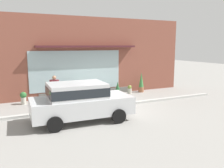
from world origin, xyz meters
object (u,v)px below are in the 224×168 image
object	(u,v)px
potted_plant_near_hydrant	(130,89)
potted_plant_doorstep	(78,92)
potted_plant_trailing_edge	(23,97)
potted_plant_window_right	(118,89)
potted_plant_window_left	(141,83)
fire_hydrant	(73,97)
pedestrian_with_handbag	(55,88)
potted_plant_corner_tall	(62,95)
parked_car_silver	(80,100)

from	to	relation	value
potted_plant_near_hydrant	potted_plant_doorstep	bearing A→B (deg)	178.44
potted_plant_doorstep	potted_plant_trailing_edge	distance (m)	3.15
potted_plant_window_right	potted_plant_window_left	xyz separation A→B (m)	(1.92, 0.18, 0.24)
potted_plant_near_hydrant	potted_plant_window_left	xyz separation A→B (m)	(1.00, 0.14, 0.37)
fire_hydrant	potted_plant_window_right	distance (m)	3.58
pedestrian_with_handbag	potted_plant_corner_tall	bearing A→B (deg)	84.11
potted_plant_near_hydrant	potted_plant_window_right	bearing A→B (deg)	-177.21
parked_car_silver	potted_plant_doorstep	bearing A→B (deg)	76.18
potted_plant_window_right	potted_plant_near_hydrant	xyz separation A→B (m)	(0.92, 0.04, -0.13)
fire_hydrant	parked_car_silver	size ratio (longest dim) A/B	0.19
potted_plant_doorstep	potted_plant_trailing_edge	bearing A→B (deg)	-178.18
potted_plant_near_hydrant	fire_hydrant	bearing A→B (deg)	-162.88
parked_car_silver	potted_plant_trailing_edge	distance (m)	4.58
potted_plant_window_right	potted_plant_near_hydrant	size ratio (longest dim) A/B	1.51
potted_plant_corner_tall	potted_plant_window_right	bearing A→B (deg)	-0.26
pedestrian_with_handbag	potted_plant_window_left	size ratio (longest dim) A/B	1.19
fire_hydrant	potted_plant_window_left	world-z (taller)	potted_plant_window_left
fire_hydrant	potted_plant_trailing_edge	distance (m)	2.76
pedestrian_with_handbag	potted_plant_corner_tall	distance (m)	1.23
potted_plant_corner_tall	potted_plant_near_hydrant	world-z (taller)	potted_plant_corner_tall
potted_plant_window_right	potted_plant_trailing_edge	bearing A→B (deg)	179.59
parked_car_silver	potted_plant_window_left	xyz separation A→B (m)	(5.75, 4.26, -0.27)
parked_car_silver	potted_plant_window_right	xyz separation A→B (m)	(3.83, 4.08, -0.51)
potted_plant_trailing_edge	potted_plant_window_left	xyz separation A→B (m)	(7.69, 0.14, 0.26)
fire_hydrant	potted_plant_doorstep	xyz separation A→B (m)	(0.72, 1.41, -0.03)
potted_plant_corner_tall	fire_hydrant	bearing A→B (deg)	-75.86
potted_plant_trailing_edge	potted_plant_window_left	world-z (taller)	potted_plant_window_left
parked_car_silver	potted_plant_doorstep	distance (m)	4.42
fire_hydrant	potted_plant_near_hydrant	world-z (taller)	fire_hydrant
potted_plant_doorstep	potted_plant_corner_tall	bearing A→B (deg)	-173.20
pedestrian_with_handbag	potted_plant_window_left	bearing A→B (deg)	34.96
parked_car_silver	potted_plant_near_hydrant	bearing A→B (deg)	43.13
potted_plant_window_right	potted_plant_near_hydrant	distance (m)	0.93
potted_plant_window_left	potted_plant_doorstep	bearing A→B (deg)	-179.45
potted_plant_corner_tall	potted_plant_trailing_edge	distance (m)	2.10
fire_hydrant	potted_plant_trailing_edge	world-z (taller)	fire_hydrant
potted_plant_doorstep	parked_car_silver	bearing A→B (deg)	-106.02
potted_plant_corner_tall	potted_plant_near_hydrant	distance (m)	4.59
potted_plant_window_right	potted_plant_near_hydrant	bearing A→B (deg)	2.79
parked_car_silver	potted_plant_trailing_edge	world-z (taller)	parked_car_silver
fire_hydrant	pedestrian_with_handbag	xyz separation A→B (m)	(-0.88, 0.36, 0.53)
parked_car_silver	potted_plant_window_left	bearing A→B (deg)	38.72
pedestrian_with_handbag	potted_plant_window_right	distance (m)	4.35
fire_hydrant	potted_plant_window_left	size ratio (longest dim) A/B	0.60
potted_plant_near_hydrant	potted_plant_corner_tall	bearing A→B (deg)	-179.65
fire_hydrant	potted_plant_near_hydrant	size ratio (longest dim) A/B	1.41
potted_plant_trailing_edge	potted_plant_doorstep	bearing A→B (deg)	1.82
potted_plant_window_left	potted_plant_corner_tall	bearing A→B (deg)	-178.28
potted_plant_doorstep	potted_plant_near_hydrant	world-z (taller)	potted_plant_doorstep
potted_plant_window_right	potted_plant_doorstep	bearing A→B (deg)	176.92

